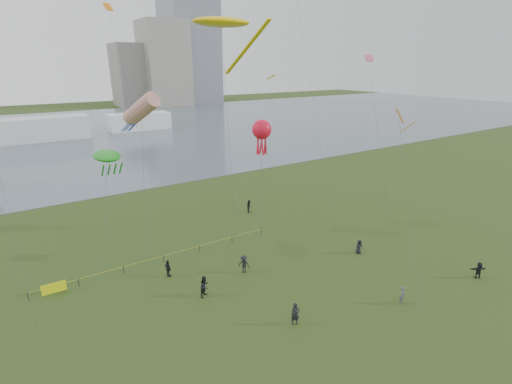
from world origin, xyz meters
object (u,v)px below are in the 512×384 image
kite_stingray (222,23)px  kite_octopus (262,130)px  kite_flyer (402,295)px  fence (100,275)px

kite_stingray → kite_octopus: size_ratio=1.75×
kite_octopus → kite_stingray: bearing=-177.3°
kite_flyer → kite_stingray: size_ratio=0.07×
fence → kite_octopus: 22.56m
kite_flyer → kite_stingray: bearing=92.3°
kite_stingray → kite_flyer: bearing=-47.4°
kite_flyer → fence: bearing=117.6°
fence → kite_octopus: bearing=5.5°
kite_stingray → kite_octopus: kite_stingray is taller
fence → kite_stingray: kite_stingray is taller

